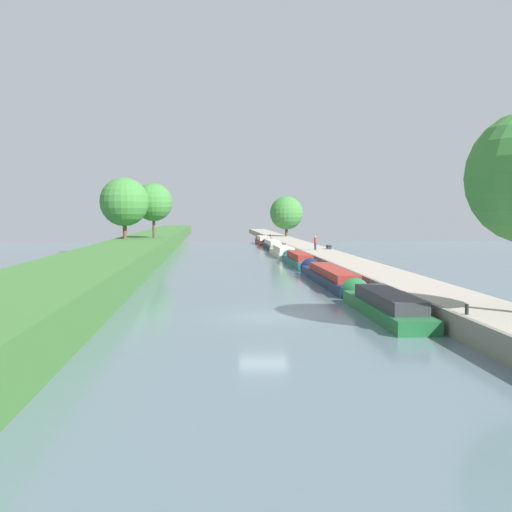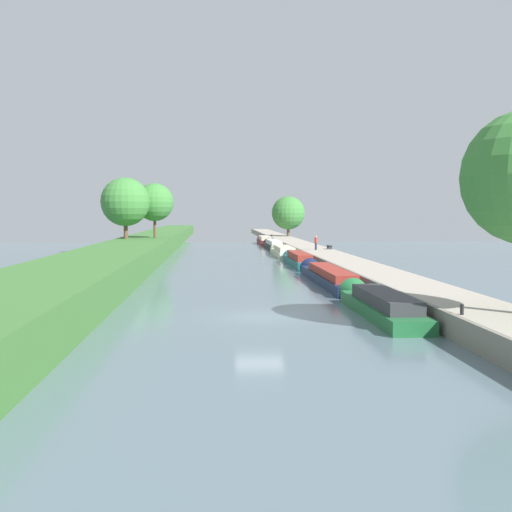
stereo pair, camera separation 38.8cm
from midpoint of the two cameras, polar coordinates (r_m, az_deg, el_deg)
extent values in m
plane|color=slate|center=(31.16, 0.71, -5.84)|extent=(160.00, 160.00, 0.00)
cube|color=#3D7033|center=(32.16, -20.17, -3.88)|extent=(7.12, 260.00, 2.11)
cube|color=#A89E8E|center=(33.38, 17.99, -4.46)|extent=(4.01, 260.00, 1.06)
cube|color=gray|center=(32.64, 14.51, -4.53)|extent=(0.25, 260.00, 1.11)
cube|color=#1E6033|center=(31.92, 12.28, -5.06)|extent=(2.05, 10.64, 0.70)
cube|color=#333338|center=(31.31, 12.57, -4.00)|extent=(1.68, 7.44, 0.65)
cone|color=#1E6033|center=(37.59, 9.74, -3.65)|extent=(1.95, 1.23, 1.95)
cube|color=#141E42|center=(45.75, 7.24, -2.22)|extent=(1.95, 15.87, 0.72)
cube|color=maroon|center=(44.91, 7.45, -1.52)|extent=(1.60, 11.11, 0.57)
cone|color=#141E42|center=(54.08, 5.48, -1.23)|extent=(1.85, 1.17, 1.85)
cube|color=#195B60|center=(61.60, 4.27, -0.57)|extent=(1.81, 11.87, 0.71)
cube|color=maroon|center=(60.96, 4.35, 0.02)|extent=(1.48, 8.31, 0.65)
cone|color=#195B60|center=(67.99, 3.49, -0.12)|extent=(1.72, 1.08, 1.72)
cube|color=beige|center=(74.74, 2.80, 0.25)|extent=(2.19, 11.18, 0.68)
cube|color=beige|center=(74.15, 2.85, 0.71)|extent=(1.79, 7.83, 0.58)
cone|color=beige|center=(80.94, 2.28, 0.55)|extent=(2.08, 1.31, 2.08)
cube|color=black|center=(89.97, 1.78, 0.91)|extent=(1.87, 14.30, 0.67)
cube|color=silver|center=(89.22, 1.83, 1.32)|extent=(1.53, 10.01, 0.67)
cone|color=black|center=(97.63, 1.33, 1.17)|extent=(1.77, 1.12, 1.77)
cube|color=maroon|center=(103.89, 0.94, 1.36)|extent=(2.05, 9.56, 0.74)
cube|color=beige|center=(103.39, 0.96, 1.74)|extent=(1.68, 6.70, 0.67)
cone|color=maroon|center=(109.27, 0.69, 1.50)|extent=(1.95, 1.23, 1.95)
cylinder|color=brown|center=(111.66, 3.20, 2.58)|extent=(0.54, 0.54, 2.65)
sphere|color=#3D7F38|center=(111.62, 3.20, 4.14)|extent=(6.20, 6.20, 6.20)
cylinder|color=brown|center=(79.78, -9.51, 2.92)|extent=(0.37, 0.37, 3.33)
sphere|color=#3D7F38|center=(79.77, -9.54, 5.10)|extent=(4.99, 4.99, 4.99)
cylinder|color=brown|center=(77.56, -12.21, 2.72)|extent=(0.52, 0.52, 3.00)
sphere|color=#3D7F38|center=(77.55, -12.25, 5.08)|extent=(6.17, 6.17, 6.17)
cylinder|color=#282D42|center=(70.50, 5.91, 0.92)|extent=(0.26, 0.26, 0.82)
cylinder|color=#B22D28|center=(70.46, 5.91, 1.50)|extent=(0.34, 0.34, 0.62)
sphere|color=tan|center=(70.44, 5.91, 1.85)|extent=(0.22, 0.22, 0.22)
cylinder|color=black|center=(27.08, 19.49, -4.85)|extent=(0.16, 0.16, 0.45)
cylinder|color=black|center=(109.68, 1.62, 1.99)|extent=(0.16, 0.16, 0.45)
cube|color=#333338|center=(71.58, 7.28, 0.79)|extent=(0.40, 0.08, 0.41)
cube|color=#333338|center=(72.75, 7.10, 0.85)|extent=(0.40, 0.08, 0.41)
cube|color=#38383D|center=(72.15, 7.19, 1.01)|extent=(0.44, 1.50, 0.06)
camera|label=1|loc=(0.19, -89.82, 0.01)|focal=41.83mm
camera|label=2|loc=(0.19, 90.18, -0.01)|focal=41.83mm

